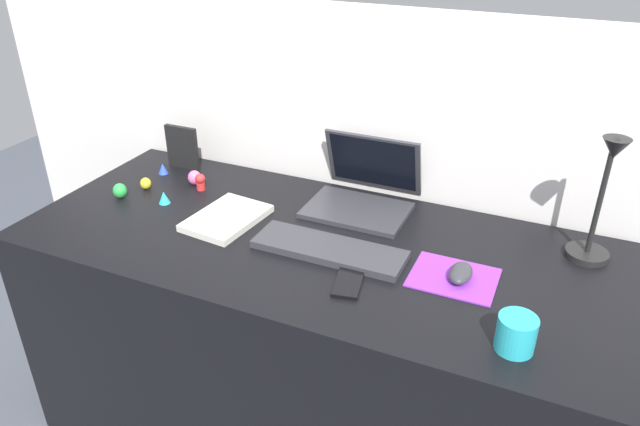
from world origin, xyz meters
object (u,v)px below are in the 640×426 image
object	(u,v)px
laptop	(364,188)
toy_figurine_yellow	(146,183)
desk_lamp	(600,204)
mouse	(461,273)
keyboard	(329,249)
picture_frame	(182,147)
cell_phone	(349,282)
toy_figurine_red	(200,181)
coffee_mug	(516,334)
toy_figurine_cyan	(164,197)
toy_figurine_pink	(195,178)
notebook_pad	(227,218)
toy_figurine_blue	(163,168)
toy_figurine_green	(120,191)

from	to	relation	value
laptop	toy_figurine_yellow	distance (m)	0.70
desk_lamp	mouse	bearing A→B (deg)	-142.53
keyboard	picture_frame	bearing A→B (deg)	156.06
cell_phone	toy_figurine_red	size ratio (longest dim) A/B	2.34
coffee_mug	toy_figurine_cyan	bearing A→B (deg)	167.34
laptop	toy_figurine_cyan	xyz separation A→B (m)	(-0.56, -0.25, -0.03)
laptop	cell_phone	distance (m)	0.43
toy_figurine_cyan	toy_figurine_red	bearing A→B (deg)	68.56
mouse	toy_figurine_yellow	distance (m)	1.04
coffee_mug	toy_figurine_pink	distance (m)	1.14
laptop	notebook_pad	distance (m)	0.42
toy_figurine_red	mouse	bearing A→B (deg)	-10.68
laptop	toy_figurine_red	distance (m)	0.53
coffee_mug	toy_figurine_blue	xyz separation A→B (m)	(-1.22, 0.42, -0.02)
picture_frame	toy_figurine_yellow	bearing A→B (deg)	-94.01
laptop	toy_figurine_pink	size ratio (longest dim) A/B	6.21
cell_phone	toy_figurine_blue	world-z (taller)	toy_figurine_blue
keyboard	coffee_mug	bearing A→B (deg)	-20.49
toy_figurine_blue	desk_lamp	bearing A→B (deg)	-0.10
toy_figurine_red	keyboard	bearing A→B (deg)	-18.79
coffee_mug	toy_figurine_red	world-z (taller)	coffee_mug
toy_figurine_red	toy_figurine_pink	xyz separation A→B (m)	(-0.04, 0.03, -0.01)
toy_figurine_green	toy_figurine_pink	world-z (taller)	same
picture_frame	toy_figurine_cyan	world-z (taller)	picture_frame
cell_phone	picture_frame	size ratio (longest dim) A/B	0.85
toy_figurine_pink	cell_phone	bearing A→B (deg)	-25.44
mouse	desk_lamp	world-z (taller)	desk_lamp
notebook_pad	coffee_mug	distance (m)	0.87
laptop	coffee_mug	xyz separation A→B (m)	(0.52, -0.49, -0.01)
picture_frame	toy_figurine_red	distance (m)	0.20
notebook_pad	toy_figurine_yellow	bearing A→B (deg)	173.57
picture_frame	toy_figurine_blue	xyz separation A→B (m)	(-0.04, -0.07, -0.06)
notebook_pad	toy_figurine_blue	bearing A→B (deg)	158.27
toy_figurine_green	toy_figurine_pink	xyz separation A→B (m)	(0.16, 0.18, 0.00)
keyboard	toy_figurine_pink	bearing A→B (deg)	160.19
laptop	toy_figurine_yellow	size ratio (longest dim) A/B	7.85
keyboard	cell_phone	bearing A→B (deg)	-48.36
notebook_pad	toy_figurine_green	distance (m)	0.38
mouse	toy_figurine_green	size ratio (longest dim) A/B	2.02
toy_figurine_blue	toy_figurine_yellow	xyz separation A→B (m)	(0.02, -0.12, 0.00)
coffee_mug	toy_figurine_cyan	world-z (taller)	coffee_mug
laptop	cell_phone	bearing A→B (deg)	-74.49
keyboard	desk_lamp	size ratio (longest dim) A/B	1.13
mouse	coffee_mug	xyz separation A→B (m)	(0.16, -0.20, 0.02)
mouse	toy_figurine_blue	bearing A→B (deg)	168.46
laptop	cell_phone	size ratio (longest dim) A/B	2.34
notebook_pad	toy_figurine_pink	world-z (taller)	toy_figurine_pink
picture_frame	toy_figurine_yellow	xyz separation A→B (m)	(-0.01, -0.19, -0.06)
desk_lamp	keyboard	bearing A→B (deg)	-159.89
keyboard	toy_figurine_cyan	bearing A→B (deg)	174.62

